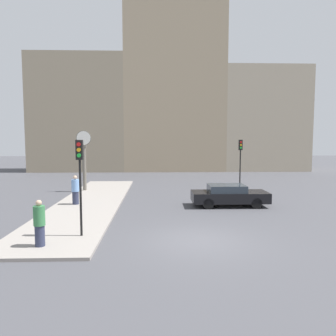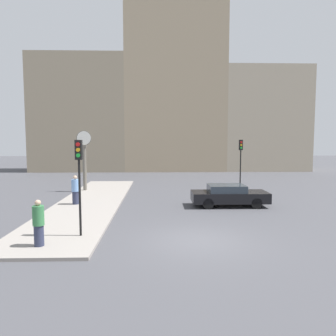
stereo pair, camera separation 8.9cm
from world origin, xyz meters
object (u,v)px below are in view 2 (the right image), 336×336
street_clock (84,158)px  pedestrian_green_hoodie (39,223)px  traffic_light_far (241,154)px  pedestrian_blue_stripe (75,190)px  traffic_light_near (79,168)px  sedan_car (229,195)px

street_clock → pedestrian_green_hoodie: (1.17, -12.55, -1.52)m
traffic_light_far → street_clock: size_ratio=0.87×
street_clock → pedestrian_blue_stripe: (0.61, -5.17, -1.52)m
traffic_light_near → street_clock: size_ratio=0.86×
sedan_car → pedestrian_blue_stripe: bearing=178.5°
sedan_car → traffic_light_far: bearing=69.5°
traffic_light_near → traffic_light_far: bearing=51.1°
sedan_car → street_clock: bearing=150.3°
pedestrian_green_hoodie → pedestrian_blue_stripe: (-0.56, 7.38, 0.00)m
traffic_light_near → pedestrian_blue_stripe: bearing=105.8°
sedan_car → pedestrian_blue_stripe: pedestrian_blue_stripe is taller
traffic_light_far → street_clock: 11.48m
sedan_car → traffic_light_near: size_ratio=1.16×
pedestrian_green_hoodie → street_clock: bearing=95.3°
pedestrian_blue_stripe → sedan_car: bearing=-1.5°
street_clock → pedestrian_green_hoodie: street_clock is taller
sedan_car → pedestrian_blue_stripe: 8.88m
traffic_light_near → street_clock: (-2.35, 11.35, -0.35)m
pedestrian_green_hoodie → pedestrian_blue_stripe: pedestrian_blue_stripe is taller
traffic_light_far → sedan_car: bearing=-110.5°
pedestrian_green_hoodie → pedestrian_blue_stripe: bearing=94.4°
sedan_car → traffic_light_far: (2.00, 5.35, 2.08)m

